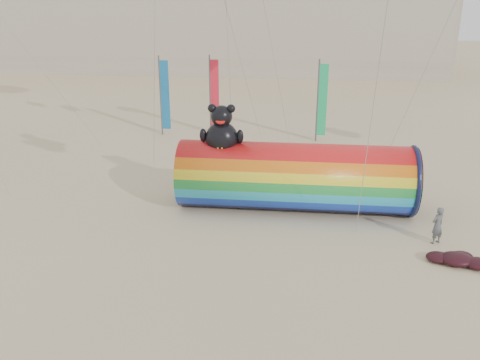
# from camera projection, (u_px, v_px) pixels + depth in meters

# --- Properties ---
(ground) EXTENTS (160.00, 160.00, 0.00)m
(ground) POSITION_uv_depth(u_px,v_px,m) (222.00, 253.00, 20.22)
(ground) COLOR #CCB58C
(ground) RESTS_ON ground
(windsock_assembly) EXTENTS (10.34, 3.15, 4.77)m
(windsock_assembly) POSITION_uv_depth(u_px,v_px,m) (295.00, 175.00, 23.65)
(windsock_assembly) COLOR red
(windsock_assembly) RESTS_ON ground
(kite_handler) EXTENTS (0.66, 0.61, 1.52)m
(kite_handler) POSITION_uv_depth(u_px,v_px,m) (437.00, 225.00, 20.70)
(kite_handler) COLOR #505457
(kite_handler) RESTS_ON ground
(fabric_bundle) EXTENTS (2.62, 1.35, 0.41)m
(fabric_bundle) POSITION_uv_depth(u_px,v_px,m) (462.00, 260.00, 19.36)
(fabric_bundle) COLOR #3F0B14
(fabric_bundle) RESTS_ON ground
(festival_banners) EXTENTS (10.79, 1.23, 5.20)m
(festival_banners) POSITION_uv_depth(u_px,v_px,m) (232.00, 97.00, 34.43)
(festival_banners) COLOR #59595E
(festival_banners) RESTS_ON ground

